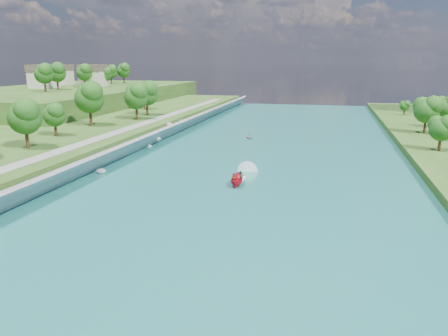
# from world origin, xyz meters

# --- Properties ---
(ground) EXTENTS (260.00, 260.00, 0.00)m
(ground) POSITION_xyz_m (0.00, 0.00, 0.00)
(ground) COLOR #2D5119
(ground) RESTS_ON ground
(river_water) EXTENTS (55.00, 240.00, 0.10)m
(river_water) POSITION_xyz_m (0.00, 20.00, 0.05)
(river_water) COLOR #1A645D
(river_water) RESTS_ON ground
(berm_west) EXTENTS (45.00, 240.00, 3.50)m
(berm_west) POSITION_xyz_m (-50.00, 20.00, 1.75)
(berm_west) COLOR #2D5119
(berm_west) RESTS_ON ground
(ridge_west) EXTENTS (60.00, 120.00, 9.00)m
(ridge_west) POSITION_xyz_m (-82.50, 95.00, 4.50)
(ridge_west) COLOR #2D5119
(ridge_west) RESTS_ON ground
(riprap_bank) EXTENTS (4.18, 236.00, 4.52)m
(riprap_bank) POSITION_xyz_m (-25.85, 19.20, 1.80)
(riprap_bank) COLOR slate
(riprap_bank) RESTS_ON ground
(riverside_path) EXTENTS (3.00, 200.00, 0.10)m
(riverside_path) POSITION_xyz_m (-32.50, 20.00, 3.55)
(riverside_path) COLOR gray
(riverside_path) RESTS_ON berm_west
(ridge_houses) EXTENTS (29.50, 29.50, 8.40)m
(ridge_houses) POSITION_xyz_m (-88.67, 100.00, 13.31)
(ridge_houses) COLOR beige
(ridge_houses) RESTS_ON ridge_west
(trees_ridge) EXTENTS (11.16, 63.54, 10.88)m
(trees_ridge) POSITION_xyz_m (-77.69, 97.52, 14.09)
(trees_ridge) COLOR #194B14
(trees_ridge) RESTS_ON ridge_west
(motorboat) EXTENTS (3.60, 19.09, 2.12)m
(motorboat) POSITION_xyz_m (-0.85, 9.93, 0.87)
(motorboat) COLOR red
(motorboat) RESTS_ON river_water
(raft) EXTENTS (3.28, 3.75, 1.53)m
(raft) POSITION_xyz_m (-6.52, 50.27, 0.46)
(raft) COLOR gray
(raft) RESTS_ON river_water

